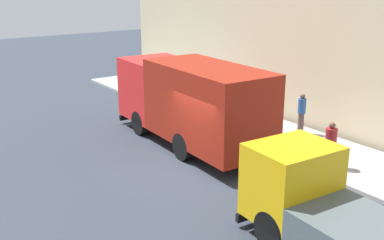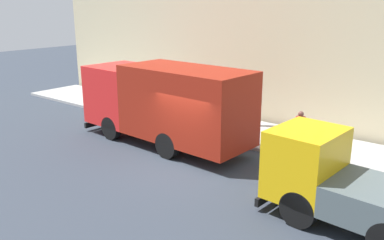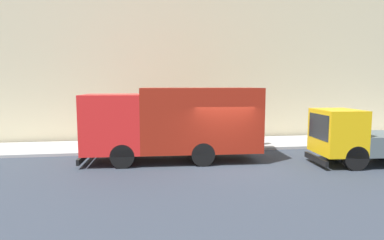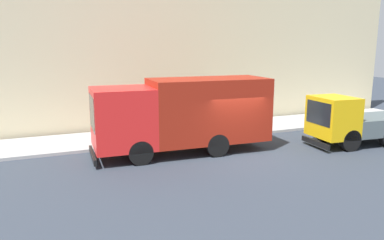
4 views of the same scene
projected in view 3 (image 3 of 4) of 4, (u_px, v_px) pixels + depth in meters
name	position (u px, v px, depth m)	size (l,w,h in m)	color
ground	(225.00, 167.00, 13.14)	(80.00, 80.00, 0.00)	#313843
sidewalk	(205.00, 144.00, 17.78)	(3.45, 30.00, 0.14)	#A6A6A5
building_facade	(198.00, 64.00, 19.46)	(0.50, 30.00, 9.34)	beige
large_utility_truck	(174.00, 121.00, 14.02)	(2.75, 7.86, 3.27)	red
small_flatbed_truck	(365.00, 139.00, 13.44)	(2.37, 5.39, 2.38)	#E5AF0F
pedestrian_walking	(157.00, 126.00, 17.81)	(0.43, 0.43, 1.73)	black
pedestrian_standing	(199.00, 125.00, 18.54)	(0.45, 0.45, 1.66)	#534242
pedestrian_third	(258.00, 130.00, 17.08)	(0.49, 0.49, 1.57)	#534B3F
traffic_cone_orange	(109.00, 144.00, 15.75)	(0.42, 0.42, 0.60)	orange
street_sign_post	(156.00, 121.00, 15.85)	(0.44, 0.08, 2.50)	#4C5156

